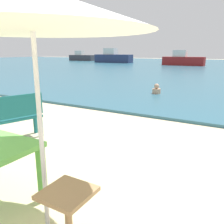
{
  "coord_description": "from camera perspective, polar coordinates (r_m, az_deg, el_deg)",
  "views": [
    {
      "loc": [
        1.99,
        -0.99,
        1.77
      ],
      "look_at": [
        -0.34,
        3.0,
        0.6
      ],
      "focal_mm": 38.4,
      "sensor_mm": 36.0,
      "label": 1
    }
  ],
  "objects": [
    {
      "name": "boat_sailboat",
      "position": [
        31.54,
        16.5,
        11.81
      ],
      "size": [
        5.03,
        1.37,
        1.83
      ],
      "color": "maroon",
      "rests_on": "sea_water"
    },
    {
      "name": "patio_umbrella",
      "position": [
        2.26,
        -18.7,
        22.29
      ],
      "size": [
        2.1,
        2.1,
        2.3
      ],
      "color": "silver",
      "rests_on": "ground_plane"
    },
    {
      "name": "boat_ferry",
      "position": [
        45.92,
        -7.3,
        12.85
      ],
      "size": [
        4.97,
        1.36,
        1.81
      ],
      "color": "#38383F",
      "rests_on": "sea_water"
    },
    {
      "name": "side_table_wood",
      "position": [
        2.44,
        -10.4,
        -21.72
      ],
      "size": [
        0.44,
        0.44,
        0.54
      ],
      "color": "#9E7A51",
      "rests_on": "ground_plane"
    },
    {
      "name": "boat_cargo_ship",
      "position": [
        37.68,
        0.23,
        12.87
      ],
      "size": [
        5.93,
        1.62,
        2.16
      ],
      "color": "navy",
      "rests_on": "sea_water"
    },
    {
      "name": "bench_teal_center",
      "position": [
        5.13,
        -22.72,
        -0.78
      ],
      "size": [
        0.72,
        1.25,
        0.95
      ],
      "color": "#196066",
      "rests_on": "ground_plane"
    },
    {
      "name": "swimmer_person",
      "position": [
        10.06,
        10.55,
        5.24
      ],
      "size": [
        0.34,
        0.34,
        0.41
      ],
      "color": "tan",
      "rests_on": "sea_water"
    }
  ]
}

